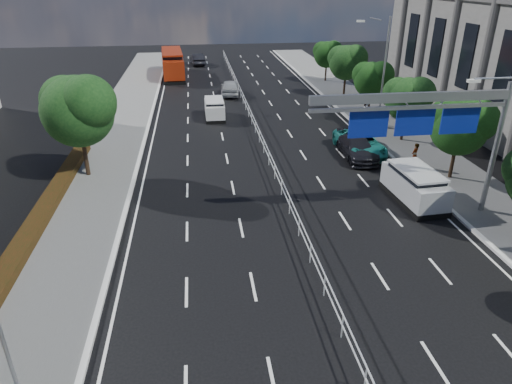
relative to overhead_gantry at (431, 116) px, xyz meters
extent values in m
plane|color=black|center=(-6.74, -10.05, -5.61)|extent=(160.00, 160.00, 0.00)
cube|color=silver|center=(-6.74, 12.45, -4.61)|extent=(0.05, 85.00, 0.05)
cube|color=silver|center=(-6.74, 12.45, -5.06)|extent=(0.05, 85.00, 0.05)
cylinder|color=gray|center=(-17.24, -10.05, -3.51)|extent=(0.12, 0.12, 4.20)
cylinder|color=gray|center=(3.86, -0.05, -2.01)|extent=(0.28, 0.28, 7.20)
cube|color=gray|center=(-1.14, -0.05, 0.99)|extent=(10.20, 0.25, 0.45)
cube|color=gray|center=(-1.14, -0.05, 0.49)|extent=(10.20, 0.18, 0.18)
cylinder|color=gray|center=(2.86, -0.05, 1.79)|extent=(2.00, 0.10, 0.10)
cube|color=silver|center=(1.86, -0.05, 1.69)|extent=(0.60, 0.25, 0.15)
cube|color=navy|center=(1.66, 0.13, -0.31)|extent=(2.00, 0.08, 1.40)
cube|color=white|center=(1.66, 0.18, -0.31)|extent=(1.80, 0.02, 1.20)
cube|color=navy|center=(-0.74, 0.13, -0.31)|extent=(2.00, 0.08, 1.40)
cube|color=white|center=(-0.74, 0.18, -0.31)|extent=(1.80, 0.02, 1.20)
cube|color=navy|center=(-3.14, 0.13, -0.31)|extent=(2.00, 0.08, 1.40)
cube|color=white|center=(-3.14, 0.18, -0.31)|extent=(1.80, 0.02, 1.20)
cylinder|color=gray|center=(4.06, 15.95, -1.11)|extent=(0.16, 0.16, 9.00)
cylinder|color=gray|center=(2.86, 15.95, 3.19)|extent=(0.10, 2.40, 0.10)
cube|color=silver|center=(1.66, 15.95, 3.04)|extent=(0.60, 0.25, 0.15)
cylinder|color=black|center=(-18.74, 7.95, -3.86)|extent=(0.28, 0.28, 3.50)
sphere|color=black|center=(-18.74, 7.95, -1.27)|extent=(4.40, 4.40, 4.40)
sphere|color=black|center=(-17.86, 7.29, -0.57)|extent=(3.30, 3.30, 3.30)
sphere|color=black|center=(-19.51, 8.61, -0.71)|extent=(3.08, 3.08, 3.08)
cylinder|color=black|center=(4.46, 4.45, -4.21)|extent=(0.22, 0.22, 2.80)
sphere|color=black|center=(4.46, 4.45, -2.13)|extent=(3.50, 3.50, 3.50)
sphere|color=black|center=(5.16, 3.92, -1.57)|extent=(2.62, 2.62, 2.62)
sphere|color=black|center=(3.85, 4.97, -1.69)|extent=(2.45, 2.45, 2.45)
cylinder|color=black|center=(4.46, 11.95, -4.26)|extent=(0.22, 0.22, 2.70)
sphere|color=black|center=(4.46, 11.95, -2.26)|extent=(3.30, 3.30, 3.30)
sphere|color=black|center=(5.12, 11.45, -1.72)|extent=(2.48, 2.48, 2.47)
sphere|color=black|center=(3.88, 12.44, -1.83)|extent=(2.31, 2.31, 2.31)
cylinder|color=black|center=(4.46, 19.45, -4.28)|extent=(0.21, 0.21, 2.65)
sphere|color=black|center=(4.46, 19.45, -2.32)|extent=(3.20, 3.20, 3.20)
sphere|color=black|center=(5.10, 18.97, -1.79)|extent=(2.40, 2.40, 2.40)
sphere|color=black|center=(3.90, 19.93, -1.90)|extent=(2.24, 2.24, 2.24)
cylinder|color=black|center=(4.46, 26.95, -4.18)|extent=(0.23, 0.23, 2.85)
sphere|color=black|center=(4.46, 26.95, -2.07)|extent=(3.60, 3.60, 3.60)
sphere|color=black|center=(5.18, 26.41, -1.50)|extent=(2.70, 2.70, 2.70)
sphere|color=black|center=(3.83, 27.49, -1.62)|extent=(2.52, 2.52, 2.52)
cylinder|color=black|center=(4.46, 34.45, -4.31)|extent=(0.21, 0.21, 2.60)
sphere|color=black|center=(4.46, 34.45, -2.38)|extent=(3.10, 3.10, 3.10)
sphere|color=black|center=(5.08, 33.98, -1.86)|extent=(2.32, 2.33, 2.32)
sphere|color=black|center=(3.92, 34.91, -1.97)|extent=(2.17, 2.17, 2.17)
cube|color=black|center=(-9.87, 20.45, -5.46)|extent=(1.73, 4.00, 0.28)
cube|color=silver|center=(-9.87, 20.45, -4.77)|extent=(1.70, 3.92, 1.18)
cube|color=black|center=(-9.87, 20.45, -4.18)|extent=(1.56, 2.82, 0.52)
cube|color=silver|center=(-9.87, 20.45, -3.92)|extent=(1.63, 3.06, 0.10)
cylinder|color=black|center=(-10.58, 19.15, -5.31)|extent=(0.25, 0.59, 0.59)
cylinder|color=black|center=(-9.16, 19.16, -5.31)|extent=(0.25, 0.59, 0.59)
cylinder|color=black|center=(-10.58, 21.74, -5.31)|extent=(0.25, 0.59, 0.59)
cylinder|color=black|center=(-9.16, 21.74, -5.31)|extent=(0.25, 0.59, 0.59)
cube|color=black|center=(-14.24, 40.28, -5.44)|extent=(3.28, 11.01, 0.32)
cube|color=maroon|center=(-14.24, 40.28, -4.05)|extent=(3.21, 10.79, 2.21)
cube|color=black|center=(-14.24, 40.28, -2.94)|extent=(2.82, 7.80, 0.97)
cube|color=maroon|center=(-14.24, 40.28, -2.46)|extent=(2.96, 8.45, 0.19)
cylinder|color=black|center=(-15.08, 36.71, -5.27)|extent=(0.33, 0.69, 0.67)
cylinder|color=black|center=(-12.95, 36.84, -5.27)|extent=(0.33, 0.69, 0.67)
cylinder|color=black|center=(-15.53, 43.72, -5.27)|extent=(0.33, 0.69, 0.67)
cylinder|color=black|center=(-13.40, 43.86, -5.27)|extent=(0.33, 0.69, 0.67)
imported|color=#9A9DA1|center=(-7.74, 29.14, -4.79)|extent=(2.35, 4.96, 1.64)
imported|color=black|center=(-10.98, 48.42, -4.82)|extent=(2.18, 4.95, 1.58)
cube|color=black|center=(0.70, 1.76, -5.44)|extent=(2.31, 4.89, 0.33)
cube|color=#A2A5A9|center=(0.70, 1.76, -4.65)|extent=(2.27, 4.79, 1.35)
cube|color=black|center=(0.70, 1.76, -3.98)|extent=(2.03, 3.47, 0.59)
cube|color=#A2A5A9|center=(0.70, 1.76, -3.68)|extent=(2.12, 3.76, 0.12)
cylinder|color=black|center=(-0.04, 0.17, -5.27)|extent=(0.33, 0.69, 0.67)
cylinder|color=black|center=(1.62, 0.27, -5.27)|extent=(0.33, 0.69, 0.67)
cylinder|color=black|center=(-0.23, 3.25, -5.27)|extent=(0.33, 0.69, 0.67)
cylinder|color=black|center=(1.43, 3.35, -5.27)|extent=(0.33, 0.69, 0.67)
imported|color=#19716B|center=(0.24, 9.76, -4.82)|extent=(2.76, 5.75, 1.58)
imported|color=black|center=(-0.24, 8.95, -4.87)|extent=(2.22, 5.13, 1.47)
imported|color=gray|center=(2.86, 6.38, -4.63)|extent=(0.73, 0.69, 1.68)
imported|color=gray|center=(2.86, 16.13, -4.49)|extent=(1.15, 1.02, 1.95)
camera|label=1|loc=(-11.49, -20.63, 6.32)|focal=32.00mm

